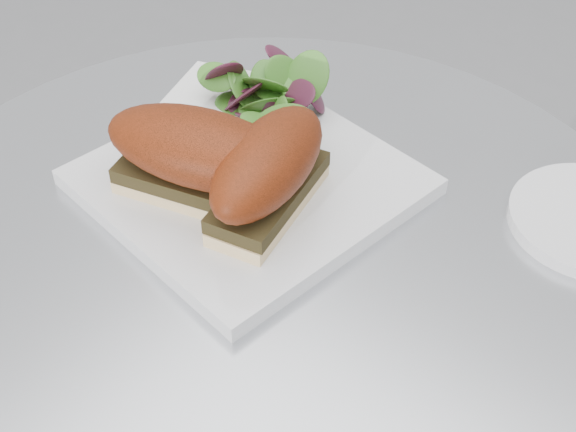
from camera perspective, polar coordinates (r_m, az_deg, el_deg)
table at (r=0.87m, az=-1.39°, el=-13.80°), size 0.70×0.70×0.73m
plate at (r=0.73m, az=-2.79°, el=2.44°), size 0.29×0.29×0.02m
sandwich_left at (r=0.68m, az=-6.19°, el=4.24°), size 0.19×0.12×0.08m
sandwich_right at (r=0.66m, az=-1.40°, el=3.24°), size 0.10×0.16×0.08m
salad at (r=0.78m, az=-1.69°, el=8.44°), size 0.12×0.12×0.05m
napkin at (r=0.81m, az=-4.65°, el=7.04°), size 0.13×0.13×0.02m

